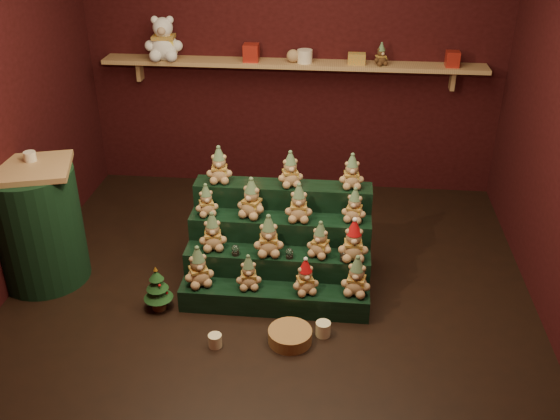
# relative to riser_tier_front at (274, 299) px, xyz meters

# --- Properties ---
(ground) EXTENTS (4.00, 4.00, 0.00)m
(ground) POSITION_rel_riser_tier_front_xyz_m (-0.05, 0.17, -0.09)
(ground) COLOR black
(ground) RESTS_ON ground
(back_wall) EXTENTS (4.00, 0.10, 2.80)m
(back_wall) POSITION_rel_riser_tier_front_xyz_m (-0.05, 2.22, 1.31)
(back_wall) COLOR black
(back_wall) RESTS_ON ground
(front_wall) EXTENTS (4.00, 0.10, 2.80)m
(front_wall) POSITION_rel_riser_tier_front_xyz_m (-0.05, -1.88, 1.31)
(front_wall) COLOR black
(front_wall) RESTS_ON ground
(back_shelf) EXTENTS (3.60, 0.26, 0.24)m
(back_shelf) POSITION_rel_riser_tier_front_xyz_m (-0.05, 2.05, 1.20)
(back_shelf) COLOR tan
(back_shelf) RESTS_ON ground
(riser_tier_front) EXTENTS (1.40, 0.22, 0.18)m
(riser_tier_front) POSITION_rel_riser_tier_front_xyz_m (0.00, 0.00, 0.00)
(riser_tier_front) COLOR black
(riser_tier_front) RESTS_ON ground
(riser_tier_midfront) EXTENTS (1.40, 0.22, 0.36)m
(riser_tier_midfront) POSITION_rel_riser_tier_front_xyz_m (0.00, 0.22, 0.09)
(riser_tier_midfront) COLOR black
(riser_tier_midfront) RESTS_ON ground
(riser_tier_midback) EXTENTS (1.40, 0.22, 0.54)m
(riser_tier_midback) POSITION_rel_riser_tier_front_xyz_m (0.00, 0.44, 0.18)
(riser_tier_midback) COLOR black
(riser_tier_midback) RESTS_ON ground
(riser_tier_back) EXTENTS (1.40, 0.22, 0.72)m
(riser_tier_back) POSITION_rel_riser_tier_front_xyz_m (0.00, 0.66, 0.27)
(riser_tier_back) COLOR black
(riser_tier_back) RESTS_ON ground
(teddy_0) EXTENTS (0.29, 0.28, 0.31)m
(teddy_0) POSITION_rel_riser_tier_front_xyz_m (-0.56, 0.02, 0.24)
(teddy_0) COLOR tan
(teddy_0) RESTS_ON riser_tier_front
(teddy_1) EXTENTS (0.21, 0.20, 0.26)m
(teddy_1) POSITION_rel_riser_tier_front_xyz_m (-0.19, 0.02, 0.22)
(teddy_1) COLOR tan
(teddy_1) RESTS_ON riser_tier_front
(teddy_2) EXTENTS (0.24, 0.23, 0.27)m
(teddy_2) POSITION_rel_riser_tier_front_xyz_m (0.23, -0.00, 0.23)
(teddy_2) COLOR tan
(teddy_2) RESTS_ON riser_tier_front
(teddy_3) EXTENTS (0.25, 0.23, 0.30)m
(teddy_3) POSITION_rel_riser_tier_front_xyz_m (0.60, 0.02, 0.24)
(teddy_3) COLOR tan
(teddy_3) RESTS_ON riser_tier_front
(teddy_4) EXTENTS (0.24, 0.23, 0.29)m
(teddy_4) POSITION_rel_riser_tier_front_xyz_m (-0.49, 0.24, 0.42)
(teddy_4) COLOR tan
(teddy_4) RESTS_ON riser_tier_midfront
(teddy_5) EXTENTS (0.25, 0.23, 0.31)m
(teddy_5) POSITION_rel_riser_tier_front_xyz_m (-0.06, 0.20, 0.43)
(teddy_5) COLOR tan
(teddy_5) RESTS_ON riser_tier_midfront
(teddy_6) EXTENTS (0.25, 0.24, 0.27)m
(teddy_6) POSITION_rel_riser_tier_front_xyz_m (0.32, 0.22, 0.41)
(teddy_6) COLOR tan
(teddy_6) RESTS_ON riser_tier_midfront
(teddy_7) EXTENTS (0.23, 0.21, 0.31)m
(teddy_7) POSITION_rel_riser_tier_front_xyz_m (0.56, 0.20, 0.43)
(teddy_7) COLOR tan
(teddy_7) RESTS_ON riser_tier_midfront
(teddy_8) EXTENTS (0.22, 0.21, 0.25)m
(teddy_8) POSITION_rel_riser_tier_front_xyz_m (-0.57, 0.44, 0.57)
(teddy_8) COLOR tan
(teddy_8) RESTS_ON riser_tier_midback
(teddy_9) EXTENTS (0.27, 0.26, 0.31)m
(teddy_9) POSITION_rel_riser_tier_front_xyz_m (-0.22, 0.45, 0.60)
(teddy_9) COLOR tan
(teddy_9) RESTS_ON riser_tier_midback
(teddy_10) EXTENTS (0.22, 0.20, 0.29)m
(teddy_10) POSITION_rel_riser_tier_front_xyz_m (0.14, 0.42, 0.60)
(teddy_10) COLOR tan
(teddy_10) RESTS_ON riser_tier_midback
(teddy_11) EXTENTS (0.22, 0.21, 0.26)m
(teddy_11) POSITION_rel_riser_tier_front_xyz_m (0.56, 0.46, 0.58)
(teddy_11) COLOR tan
(teddy_11) RESTS_ON riser_tier_midback
(teddy_12) EXTENTS (0.22, 0.21, 0.29)m
(teddy_12) POSITION_rel_riser_tier_front_xyz_m (-0.50, 0.66, 0.77)
(teddy_12) COLOR tan
(teddy_12) RESTS_ON riser_tier_back
(teddy_13) EXTENTS (0.24, 0.23, 0.28)m
(teddy_13) POSITION_rel_riser_tier_front_xyz_m (0.06, 0.65, 0.77)
(teddy_13) COLOR tan
(teddy_13) RESTS_ON riser_tier_back
(teddy_14) EXTENTS (0.21, 0.20, 0.27)m
(teddy_14) POSITION_rel_riser_tier_front_xyz_m (0.53, 0.66, 0.76)
(teddy_14) COLOR tan
(teddy_14) RESTS_ON riser_tier_back
(snow_globe_a) EXTENTS (0.06, 0.06, 0.08)m
(snow_globe_a) POSITION_rel_riser_tier_front_xyz_m (-0.31, 0.16, 0.31)
(snow_globe_a) COLOR black
(snow_globe_a) RESTS_ON riser_tier_midfront
(snow_globe_b) EXTENTS (0.06, 0.06, 0.08)m
(snow_globe_b) POSITION_rel_riser_tier_front_xyz_m (0.10, 0.16, 0.31)
(snow_globe_b) COLOR black
(snow_globe_b) RESTS_ON riser_tier_midfront
(snow_globe_c) EXTENTS (0.06, 0.06, 0.08)m
(snow_globe_c) POSITION_rel_riser_tier_front_xyz_m (0.50, 0.16, 0.31)
(snow_globe_c) COLOR black
(snow_globe_c) RESTS_ON riser_tier_midfront
(side_table) EXTENTS (0.76, 0.69, 0.98)m
(side_table) POSITION_rel_riser_tier_front_xyz_m (-1.87, 0.24, 0.39)
(side_table) COLOR tan
(side_table) RESTS_ON ground
(table_ornament) EXTENTS (0.09, 0.09, 0.07)m
(table_ornament) POSITION_rel_riser_tier_front_xyz_m (-1.87, 0.34, 0.92)
(table_ornament) COLOR beige
(table_ornament) RESTS_ON side_table
(mini_christmas_tree) EXTENTS (0.22, 0.22, 0.37)m
(mini_christmas_tree) POSITION_rel_riser_tier_front_xyz_m (-0.85, -0.07, 0.09)
(mini_christmas_tree) COLOR #4C2F1B
(mini_christmas_tree) RESTS_ON ground
(mug_left) EXTENTS (0.09, 0.09, 0.09)m
(mug_left) POSITION_rel_riser_tier_front_xyz_m (-0.36, -0.45, -0.04)
(mug_left) COLOR beige
(mug_left) RESTS_ON ground
(mug_right) EXTENTS (0.11, 0.11, 0.11)m
(mug_right) POSITION_rel_riser_tier_front_xyz_m (0.38, -0.26, -0.04)
(mug_right) COLOR beige
(mug_right) RESTS_ON ground
(wicker_basket) EXTENTS (0.31, 0.31, 0.10)m
(wicker_basket) POSITION_rel_riser_tier_front_xyz_m (0.15, -0.35, -0.04)
(wicker_basket) COLOR #A57A42
(wicker_basket) RESTS_ON ground
(white_bear) EXTENTS (0.39, 0.36, 0.50)m
(white_bear) POSITION_rel_riser_tier_front_xyz_m (-1.25, 2.01, 1.48)
(white_bear) COLOR white
(white_bear) RESTS_ON back_shelf
(brown_bear) EXTENTS (0.18, 0.18, 0.20)m
(brown_bear) POSITION_rel_riser_tier_front_xyz_m (0.77, 2.01, 1.33)
(brown_bear) COLOR #4A3118
(brown_bear) RESTS_ON back_shelf
(gift_tin_red_a) EXTENTS (0.14, 0.14, 0.16)m
(gift_tin_red_a) POSITION_rel_riser_tier_front_xyz_m (-0.43, 2.02, 1.31)
(gift_tin_red_a) COLOR #AA251A
(gift_tin_red_a) RESTS_ON back_shelf
(gift_tin_cream) EXTENTS (0.14, 0.14, 0.12)m
(gift_tin_cream) POSITION_rel_riser_tier_front_xyz_m (0.07, 2.02, 1.29)
(gift_tin_cream) COLOR beige
(gift_tin_cream) RESTS_ON back_shelf
(gift_tin_red_b) EXTENTS (0.12, 0.12, 0.14)m
(gift_tin_red_b) POSITION_rel_riser_tier_front_xyz_m (1.41, 2.02, 1.30)
(gift_tin_red_b) COLOR #AA251A
(gift_tin_red_b) RESTS_ON back_shelf
(shelf_plush_ball) EXTENTS (0.12, 0.12, 0.12)m
(shelf_plush_ball) POSITION_rel_riser_tier_front_xyz_m (-0.04, 2.02, 1.29)
(shelf_plush_ball) COLOR tan
(shelf_plush_ball) RESTS_ON back_shelf
(scarf_gift_box) EXTENTS (0.16, 0.10, 0.10)m
(scarf_gift_box) POSITION_rel_riser_tier_front_xyz_m (0.55, 2.02, 1.28)
(scarf_gift_box) COLOR orange
(scarf_gift_box) RESTS_ON back_shelf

